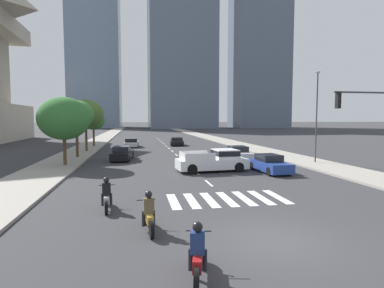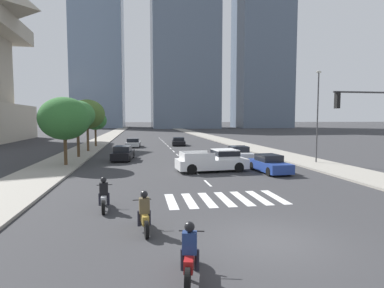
% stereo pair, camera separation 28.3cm
% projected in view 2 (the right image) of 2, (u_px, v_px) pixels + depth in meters
% --- Properties ---
extents(ground_plane, '(800.00, 800.00, 0.00)m').
position_uv_depth(ground_plane, '(269.00, 241.00, 10.46)').
color(ground_plane, '#333335').
extents(sidewalk_east, '(4.00, 260.00, 0.15)m').
position_uv_depth(sidewalk_east, '(257.00, 149.00, 41.79)').
color(sidewalk_east, gray).
rests_on(sidewalk_east, ground).
extents(sidewalk_west, '(4.00, 260.00, 0.15)m').
position_uv_depth(sidewalk_west, '(81.00, 152.00, 38.12)').
color(sidewalk_west, gray).
rests_on(sidewalk_west, ground).
extents(crosswalk_near, '(5.85, 2.99, 0.01)m').
position_uv_depth(crosswalk_near, '(225.00, 199.00, 15.91)').
color(crosswalk_near, silver).
rests_on(crosswalk_near, ground).
extents(lane_divider_center, '(0.14, 50.00, 0.01)m').
position_uv_depth(lane_divider_center, '(170.00, 148.00, 43.45)').
color(lane_divider_center, silver).
rests_on(lane_divider_center, ground).
extents(motorcycle_lead, '(0.70, 2.09, 1.49)m').
position_uv_depth(motorcycle_lead, '(104.00, 197.00, 14.01)').
color(motorcycle_lead, black).
rests_on(motorcycle_lead, ground).
extents(motorcycle_trailing, '(0.70, 2.08, 1.49)m').
position_uv_depth(motorcycle_trailing, '(144.00, 215.00, 11.33)').
color(motorcycle_trailing, black).
rests_on(motorcycle_trailing, ground).
extents(motorcycle_third, '(0.80, 2.04, 1.49)m').
position_uv_depth(motorcycle_third, '(190.00, 256.00, 7.96)').
color(motorcycle_third, black).
rests_on(motorcycle_third, ground).
extents(pickup_truck, '(5.54, 2.54, 1.67)m').
position_uv_depth(pickup_truck, '(215.00, 161.00, 24.39)').
color(pickup_truck, silver).
rests_on(pickup_truck, ground).
extents(sedan_blue_0, '(1.96, 4.30, 1.34)m').
position_uv_depth(sedan_blue_0, '(270.00, 164.00, 23.84)').
color(sedan_blue_0, navy).
rests_on(sedan_blue_0, ground).
extents(sedan_black_1, '(2.18, 4.68, 1.40)m').
position_uv_depth(sedan_black_1, '(123.00, 154.00, 31.00)').
color(sedan_black_1, black).
rests_on(sedan_black_1, ground).
extents(sedan_silver_2, '(2.08, 4.45, 1.27)m').
position_uv_depth(sedan_silver_2, '(133.00, 143.00, 45.48)').
color(sedan_silver_2, '#B7BABF').
rests_on(sedan_silver_2, ground).
extents(sedan_black_3, '(2.25, 4.42, 1.19)m').
position_uv_depth(sedan_black_3, '(179.00, 142.00, 48.31)').
color(sedan_black_3, black).
rests_on(sedan_black_3, ground).
extents(sedan_silver_4, '(2.07, 4.53, 1.37)m').
position_uv_depth(sedan_silver_4, '(239.00, 154.00, 30.79)').
color(sedan_silver_4, '#B7BABF').
rests_on(sedan_silver_4, ground).
extents(traffic_signal_near, '(4.31, 0.28, 5.75)m').
position_uv_depth(traffic_signal_near, '(373.00, 118.00, 17.76)').
color(traffic_signal_near, '#333335').
rests_on(traffic_signal_near, sidewalk_east).
extents(street_lamp_east, '(0.50, 0.24, 8.11)m').
position_uv_depth(street_lamp_east, '(318.00, 110.00, 28.12)').
color(street_lamp_east, '#3F3F42').
rests_on(street_lamp_east, sidewalk_east).
extents(street_tree_nearest, '(4.22, 4.22, 5.70)m').
position_uv_depth(street_tree_nearest, '(64.00, 119.00, 26.54)').
color(street_tree_nearest, '#4C3823').
rests_on(street_tree_nearest, sidewalk_west).
extents(street_tree_second, '(3.48, 3.48, 5.76)m').
position_uv_depth(street_tree_second, '(77.00, 115.00, 32.18)').
color(street_tree_second, '#4C3823').
rests_on(street_tree_second, sidewalk_west).
extents(street_tree_third, '(4.16, 4.16, 6.23)m').
position_uv_depth(street_tree_third, '(87.00, 114.00, 38.25)').
color(street_tree_third, '#4C3823').
rests_on(street_tree_third, sidewalk_west).
extents(street_tree_fourth, '(3.19, 3.19, 5.03)m').
position_uv_depth(street_tree_fourth, '(95.00, 120.00, 45.18)').
color(street_tree_fourth, '#4C3823').
rests_on(street_tree_fourth, sidewalk_west).
extents(office_tower_left_skyline, '(22.07, 27.80, 85.78)m').
position_uv_depth(office_tower_left_skyline, '(99.00, 44.00, 147.09)').
color(office_tower_left_skyline, slate).
rests_on(office_tower_left_skyline, ground).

